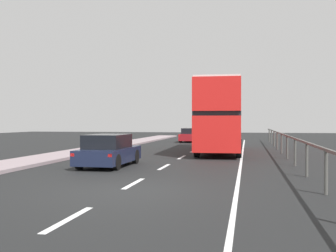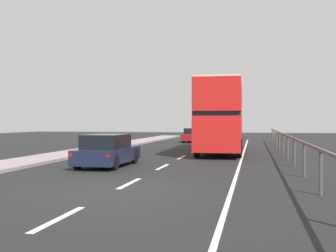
{
  "view_description": "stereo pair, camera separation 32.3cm",
  "coord_description": "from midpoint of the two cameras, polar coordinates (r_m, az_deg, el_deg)",
  "views": [
    {
      "loc": [
        3.45,
        -11.0,
        1.93
      ],
      "look_at": [
        -0.65,
        10.02,
        1.69
      ],
      "focal_mm": 43.52,
      "sensor_mm": 36.0,
      "label": 1
    },
    {
      "loc": [
        3.77,
        -10.94,
        1.93
      ],
      "look_at": [
        -0.65,
        10.02,
        1.69
      ],
      "focal_mm": 43.52,
      "sensor_mm": 36.0,
      "label": 2
    }
  ],
  "objects": [
    {
      "name": "ground_plane",
      "position": [
        11.72,
        -7.17,
        -9.08
      ],
      "size": [
        73.52,
        120.0,
        0.1
      ],
      "primitive_type": "cube",
      "color": "black"
    },
    {
      "name": "lane_paint_markings",
      "position": [
        19.82,
        6.17,
        -4.93
      ],
      "size": [
        3.31,
        46.0,
        0.01
      ],
      "color": "silver",
      "rests_on": "ground"
    },
    {
      "name": "bridge_side_railing",
      "position": [
        20.08,
        16.39,
        -2.09
      ],
      "size": [
        0.1,
        42.0,
        1.22
      ],
      "color": "#4D4D48",
      "rests_on": "ground"
    },
    {
      "name": "double_decker_bus_red",
      "position": [
        25.61,
        7.03,
        1.46
      ],
      "size": [
        2.71,
        10.57,
        4.28
      ],
      "rotation": [
        0.0,
        0.0,
        0.02
      ],
      "color": "red",
      "rests_on": "ground"
    },
    {
      "name": "hatchback_car_near",
      "position": [
        17.67,
        -8.83,
        -3.49
      ],
      "size": [
        1.8,
        4.07,
        1.37
      ],
      "rotation": [
        0.0,
        0.0,
        -0.01
      ],
      "color": "#182039",
      "rests_on": "ground"
    },
    {
      "name": "sedan_car_ahead",
      "position": [
        38.06,
        3.12,
        -1.31
      ],
      "size": [
        1.92,
        4.26,
        1.3
      ],
      "rotation": [
        0.0,
        0.0,
        -0.03
      ],
      "color": "maroon",
      "rests_on": "ground"
    }
  ]
}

